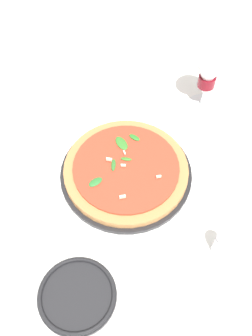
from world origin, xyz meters
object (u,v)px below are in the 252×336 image
shaker_pepper (221,244)px  fork (19,232)px  wine_glass (208,76)px  pizza_arugula_main (126,171)px  side_plate_white (79,296)px

shaker_pepper → fork: bearing=12.2°
wine_glass → shaker_pepper: bearing=106.0°
pizza_arugula_main → fork: bearing=50.7°
side_plate_white → shaker_pepper: (-0.25, -0.18, 0.02)m
wine_glass → shaker_pepper: size_ratio=2.34×
fork → shaker_pepper: (-0.42, -0.09, 0.03)m
pizza_arugula_main → shaker_pepper: shaker_pepper is taller
side_plate_white → shaker_pepper: bearing=-143.6°
wine_glass → fork: wine_glass is taller
wine_glass → side_plate_white: 0.61m
fork → side_plate_white: size_ratio=1.17×
pizza_arugula_main → side_plate_white: size_ratio=1.98×
wine_glass → fork: 0.60m
fork → shaker_pepper: size_ratio=2.78×
pizza_arugula_main → wine_glass: bearing=-114.5°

